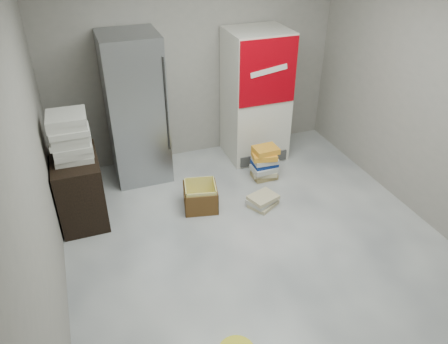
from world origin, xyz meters
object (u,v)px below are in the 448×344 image
object	(u,v)px
coke_cooler	(256,96)
phonebook_stack_main	(264,163)
cardboard_box	(201,198)
steel_fridge	(136,109)
wood_shelf	(80,188)

from	to	relation	value
coke_cooler	phonebook_stack_main	size ratio (longest dim) A/B	3.92
phonebook_stack_main	cardboard_box	bearing A→B (deg)	-157.33
coke_cooler	cardboard_box	size ratio (longest dim) A/B	3.83
steel_fridge	phonebook_stack_main	xyz separation A→B (m)	(1.51, -0.67, -0.72)
steel_fridge	coke_cooler	size ratio (longest dim) A/B	1.06
cardboard_box	coke_cooler	bearing A→B (deg)	53.74
steel_fridge	wood_shelf	distance (m)	1.23
steel_fridge	phonebook_stack_main	distance (m)	1.81
steel_fridge	wood_shelf	size ratio (longest dim) A/B	2.37
wood_shelf	phonebook_stack_main	distance (m)	2.35
phonebook_stack_main	cardboard_box	size ratio (longest dim) A/B	0.98
coke_cooler	cardboard_box	distance (m)	1.70
wood_shelf	phonebook_stack_main	xyz separation A→B (m)	(2.34, 0.05, -0.17)
wood_shelf	steel_fridge	bearing A→B (deg)	41.31
coke_cooler	phonebook_stack_main	world-z (taller)	coke_cooler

